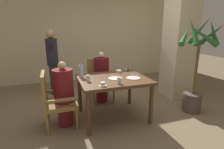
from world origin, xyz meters
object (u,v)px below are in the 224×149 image
diner_in_left_chair (64,94)px  plate_main_right (133,78)px  water_bottle (81,71)px  diner_in_far_chair (102,77)px  potted_palm (196,73)px  glass_tall_near (88,78)px  plate_main_left (115,78)px  chair_far_side (100,79)px  glass_tall_mid (119,80)px  chair_left_side (55,99)px  standing_host (53,60)px  bowl_small (119,71)px  teacup_with_saucer (103,84)px

diner_in_left_chair → plate_main_right: bearing=-6.5°
plate_main_right → water_bottle: size_ratio=1.07×
diner_in_left_chair → diner_in_far_chair: size_ratio=0.98×
potted_palm → glass_tall_near: bearing=173.6°
plate_main_left → plate_main_right: size_ratio=1.00×
diner_in_left_chair → plate_main_right: (1.16, -0.13, 0.19)m
potted_palm → glass_tall_near: (-1.98, 0.22, 0.01)m
chair_far_side → plate_main_right: bearing=-72.2°
chair_far_side → diner_in_far_chair: size_ratio=0.83×
chair_far_side → plate_main_left: 0.98m
potted_palm → plate_main_left: 1.53m
glass_tall_near → glass_tall_mid: size_ratio=1.00×
water_bottle → plate_main_left: bearing=-28.6°
chair_left_side → glass_tall_mid: chair_left_side is taller
diner_in_far_chair → standing_host: size_ratio=0.71×
water_bottle → chair_far_side: bearing=51.8°
chair_left_side → plate_main_left: (1.00, -0.05, 0.26)m
glass_tall_mid → glass_tall_near: bearing=147.2°
chair_left_side → potted_palm: potted_palm is taller
standing_host → bowl_small: standing_host is taller
chair_left_side → diner_in_far_chair: diner_in_far_chair is taller
diner_in_left_chair → standing_host: bearing=94.7°
water_bottle → glass_tall_mid: size_ratio=2.21×
chair_left_side → water_bottle: (0.47, 0.24, 0.36)m
teacup_with_saucer → glass_tall_mid: bearing=6.1°
potted_palm → plate_main_right: (-1.21, 0.15, -0.03)m
plate_main_left → bowl_small: (0.22, 0.40, 0.02)m
bowl_small → glass_tall_mid: size_ratio=1.01×
diner_in_far_chair → standing_host: bearing=138.6°
plate_main_right → water_bottle: bearing=156.2°
chair_left_side → water_bottle: 0.64m
chair_far_side → glass_tall_near: (-0.45, -0.94, 0.31)m
standing_host → water_bottle: standing_host is taller
plate_main_right → bowl_small: 0.48m
water_bottle → chair_left_side: bearing=-153.4°
diner_in_far_chair → plate_main_right: bearing=-69.4°
diner_in_far_chair → glass_tall_near: diner_in_far_chair is taller
bowl_small → glass_tall_near: size_ratio=1.01×
chair_left_side → diner_in_far_chair: (0.98, 0.74, 0.08)m
plate_main_left → glass_tall_near: (-0.47, -0.00, 0.05)m
diner_in_left_chair → water_bottle: (0.33, 0.24, 0.30)m
plate_main_right → glass_tall_near: glass_tall_near is taller
teacup_with_saucer → chair_left_side: bearing=152.4°
chair_far_side → bowl_small: (0.24, -0.54, 0.28)m
diner_in_left_chair → water_bottle: size_ratio=4.71×
plate_main_right → bowl_small: bowl_small is taller
diner_in_far_chair → potted_palm: potted_palm is taller
plate_main_right → standing_host: bearing=126.9°
diner_in_far_chair → potted_palm: bearing=-33.6°
glass_tall_mid → diner_in_far_chair: bearing=89.3°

